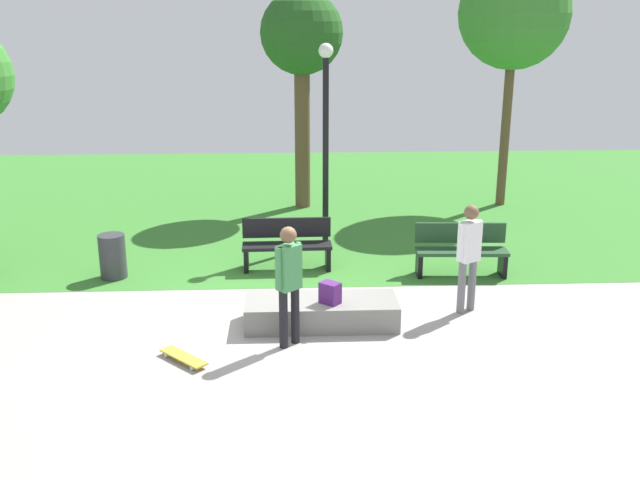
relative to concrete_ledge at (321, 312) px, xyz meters
name	(u,v)px	position (x,y,z in m)	size (l,w,h in m)	color
ground_plane	(274,321)	(-0.71, 0.15, -0.19)	(28.00, 28.00, 0.00)	#9E9993
grass_lawn	(278,198)	(-0.71, 7.83, -0.19)	(26.60, 12.64, 0.01)	#387A2D
concrete_ledge	(321,312)	(0.00, 0.00, 0.00)	(2.25, 0.84, 0.39)	gray
backpack_on_ledge	(330,293)	(0.12, -0.13, 0.35)	(0.28, 0.20, 0.32)	#4C1E66
skater_performing_trick	(289,277)	(-0.47, -0.68, 0.81)	(0.37, 0.36, 1.72)	black
skater_watching	(469,250)	(2.27, 0.40, 0.80)	(0.38, 0.34, 1.70)	slate
skateboard_by_ledge	(184,357)	(-1.89, -1.12, -0.13)	(0.71, 0.71, 0.08)	gold
park_bench_by_oak	(287,243)	(-0.50, 2.53, 0.29)	(1.61, 0.50, 0.91)	black
park_bench_far_right	(461,249)	(2.57, 2.06, 0.29)	(1.62, 0.55, 0.91)	#1E4223
tree_tall_oak	(302,39)	(-0.10, 6.99, 3.70)	(1.88, 1.88, 4.98)	brown
tree_young_birch	(514,14)	(4.72, 6.97, 4.24)	(2.53, 2.53, 5.73)	brown
lamp_post	(326,124)	(0.28, 4.00, 2.21)	(0.28, 0.28, 3.92)	black
trash_bin	(113,256)	(-3.54, 2.18, 0.20)	(0.46, 0.46, 0.78)	#333338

